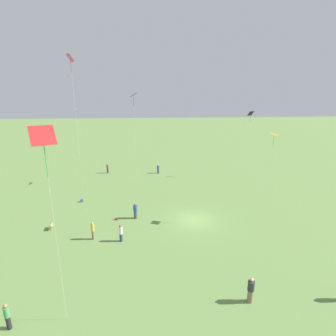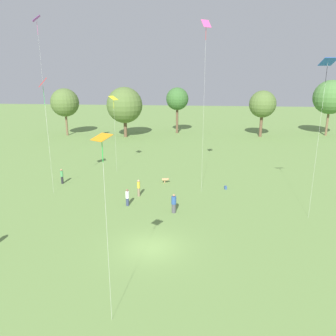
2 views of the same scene
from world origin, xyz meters
name	(u,v)px [view 1 (image 1 of 2)]	position (x,y,z in m)	size (l,w,h in m)	color
ground_plane	(195,220)	(0.00, 0.00, 0.00)	(240.00, 240.00, 0.00)	#6B8E47
person_0	(121,233)	(-3.61, 7.76, 0.86)	(0.38, 0.38, 1.71)	#333D5B
person_1	(7,316)	(-12.80, 13.56, 0.91)	(0.42, 0.42, 1.79)	#232328
person_3	(251,290)	(-11.87, -1.64, 0.92)	(0.64, 0.64, 1.88)	#847056
person_4	(135,211)	(1.03, 6.57, 0.90)	(0.59, 0.59, 1.83)	#4C4C51
person_5	(93,231)	(-3.04, 10.47, 0.93)	(0.37, 0.37, 1.81)	#847056
person_6	(158,169)	(17.89, 3.33, 0.80)	(0.55, 0.55, 1.63)	#333D5B
person_7	(108,168)	(18.64, 12.13, 0.84)	(0.42, 0.42, 1.68)	#333D5B
kite_1	(43,142)	(-12.37, 10.32, 11.27)	(1.29, 1.46, 12.06)	red
kite_2	(274,139)	(-0.85, -7.56, 9.14)	(1.00, 0.99, 9.74)	orange
kite_3	(250,116)	(15.05, -11.30, 10.05)	(0.94, 1.08, 10.79)	black
kite_4	(134,98)	(13.14, 6.91, 12.87)	(1.30, 1.19, 13.59)	blue
kite_6	(71,67)	(3.49, 12.72, 16.12)	(1.06, 1.00, 17.43)	#E54C99
dog_0	(51,226)	(-0.76, 15.18, 0.41)	(0.85, 0.38, 0.61)	tan
picnic_bag_0	(116,219)	(0.81, 8.70, 0.11)	(0.20, 0.36, 0.22)	#933833
picnic_bag_1	(82,201)	(6.17, 13.73, 0.18)	(0.31, 0.39, 0.36)	#33518C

